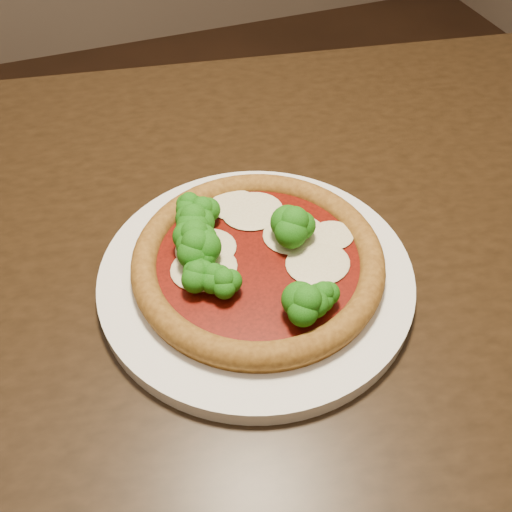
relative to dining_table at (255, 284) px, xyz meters
name	(u,v)px	position (x,y,z in m)	size (l,w,h in m)	color
dining_table	(255,284)	(0.00, 0.00, 0.00)	(1.45, 1.00, 0.75)	black
plate	(256,276)	(-0.02, -0.07, 0.10)	(0.32, 0.32, 0.02)	white
pizza	(252,256)	(-0.03, -0.07, 0.13)	(0.26, 0.26, 0.06)	#8C5D21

